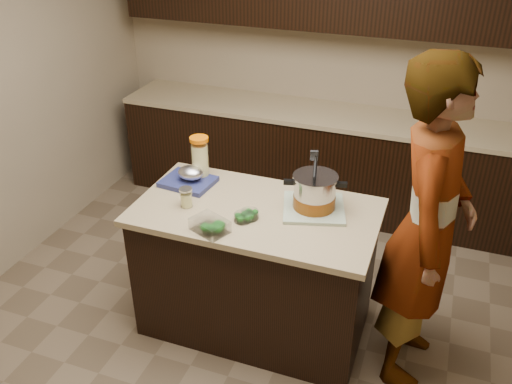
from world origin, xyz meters
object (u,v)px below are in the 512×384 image
island (256,269)px  lemonade_pitcher (200,160)px  stock_pot (315,194)px  person (427,229)px

island → lemonade_pitcher: size_ratio=4.98×
stock_pot → lemonade_pitcher: stock_pot is taller
stock_pot → person: person is taller
stock_pot → lemonade_pitcher: bearing=156.6°
lemonade_pitcher → person: (1.46, -0.23, -0.06)m
lemonade_pitcher → stock_pot: bearing=-8.7°
lemonade_pitcher → person: person is taller
stock_pot → island: bearing=-174.6°
person → island: bearing=92.9°
island → person: size_ratio=0.75×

